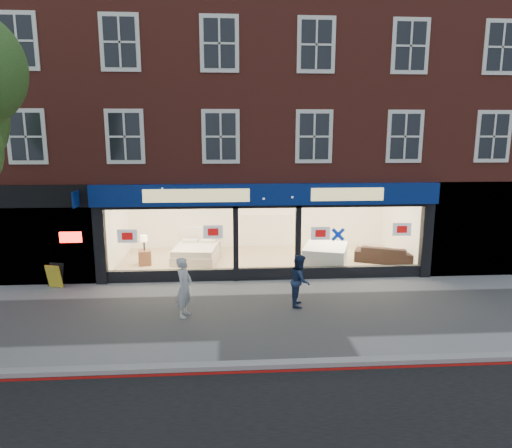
{
  "coord_description": "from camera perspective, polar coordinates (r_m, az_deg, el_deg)",
  "views": [
    {
      "loc": [
        -1.37,
        -11.8,
        4.87
      ],
      "look_at": [
        -0.41,
        2.5,
        2.05
      ],
      "focal_mm": 32.0,
      "sensor_mm": 36.0,
      "label": 1
    }
  ],
  "objects": [
    {
      "name": "showroom_floor",
      "position": [
        17.78,
        0.72,
        -4.59
      ],
      "size": [
        11.0,
        4.5,
        0.1
      ],
      "primitive_type": "cube",
      "color": "tan",
      "rests_on": "ground"
    },
    {
      "name": "sofa",
      "position": [
        17.98,
        15.71,
        -3.64
      ],
      "size": [
        2.29,
        1.62,
        0.62
      ],
      "primitive_type": "imported",
      "rotation": [
        0.0,
        0.0,
        2.73
      ],
      "color": "black",
      "rests_on": "showroom_floor"
    },
    {
      "name": "bedside_table",
      "position": [
        17.47,
        -13.73,
        -4.09
      ],
      "size": [
        0.54,
        0.54,
        0.55
      ],
      "primitive_type": "cube",
      "rotation": [
        0.0,
        0.0,
        0.24
      ],
      "color": "brown",
      "rests_on": "showroom_floor"
    },
    {
      "name": "pedestrian_blue",
      "position": [
        13.25,
        5.51,
        -7.02
      ],
      "size": [
        0.7,
        0.83,
        1.51
      ],
      "primitive_type": "imported",
      "rotation": [
        0.0,
        0.0,
        1.38
      ],
      "color": "#1A2849",
      "rests_on": "ground"
    },
    {
      "name": "building",
      "position": [
        18.87,
        0.3,
        16.62
      ],
      "size": [
        19.0,
        8.26,
        10.3
      ],
      "color": "maroon",
      "rests_on": "ground"
    },
    {
      "name": "kerb_line",
      "position": [
        10.07,
        4.68,
        -17.8
      ],
      "size": [
        60.0,
        0.1,
        0.01
      ],
      "primitive_type": "cube",
      "color": "#8C0A07",
      "rests_on": "ground"
    },
    {
      "name": "pedestrian_grey",
      "position": [
        12.57,
        -8.96,
        -7.8
      ],
      "size": [
        0.57,
        0.7,
        1.64
      ],
      "primitive_type": "imported",
      "rotation": [
        0.0,
        0.0,
        1.23
      ],
      "color": "#B4B6BC",
      "rests_on": "ground"
    },
    {
      "name": "display_bed",
      "position": [
        17.78,
        -7.46,
        -3.46
      ],
      "size": [
        1.89,
        2.2,
        1.13
      ],
      "rotation": [
        0.0,
        0.0,
        -0.13
      ],
      "color": "beige",
      "rests_on": "showroom_floor"
    },
    {
      "name": "a_board",
      "position": [
        16.16,
        -23.82,
        -5.92
      ],
      "size": [
        0.58,
        0.46,
        0.79
      ],
      "primitive_type": "cube",
      "rotation": [
        0.0,
        0.0,
        -0.29
      ],
      "color": "gold",
      "rests_on": "ground"
    },
    {
      "name": "ground",
      "position": [
        12.84,
        2.61,
        -11.16
      ],
      "size": [
        120.0,
        120.0,
        0.0
      ],
      "primitive_type": "plane",
      "color": "gray",
      "rests_on": "ground"
    },
    {
      "name": "mattress_stack",
      "position": [
        17.09,
        8.66,
        -3.9
      ],
      "size": [
        2.01,
        2.26,
        0.74
      ],
      "rotation": [
        0.0,
        0.0,
        -0.33
      ],
      "color": "white",
      "rests_on": "showroom_floor"
    },
    {
      "name": "kerb_stone",
      "position": [
        10.21,
        4.51,
        -17.0
      ],
      "size": [
        60.0,
        0.25,
        0.12
      ],
      "primitive_type": "cube",
      "color": "gray",
      "rests_on": "ground"
    }
  ]
}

